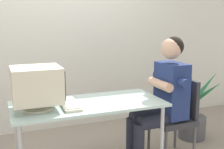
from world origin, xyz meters
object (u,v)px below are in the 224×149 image
(desk, at_px, (89,109))
(potted_plant, at_px, (192,113))
(person_seated, at_px, (163,94))
(office_chair, at_px, (177,114))
(keyboard, at_px, (69,104))
(crt_monitor, at_px, (37,85))

(desk, distance_m, potted_plant, 1.55)
(person_seated, height_order, potted_plant, person_seated)
(potted_plant, bearing_deg, office_chair, -143.91)
(keyboard, bearing_deg, office_chair, 2.39)
(office_chair, relative_size, potted_plant, 0.98)
(desk, height_order, office_chair, office_chair)
(crt_monitor, bearing_deg, person_seated, 2.96)
(person_seated, xyz_separation_m, potted_plant, (0.65, 0.34, -0.40))
(keyboard, distance_m, office_chair, 1.22)
(keyboard, relative_size, potted_plant, 0.51)
(office_chair, bearing_deg, potted_plant, 36.09)
(crt_monitor, height_order, potted_plant, crt_monitor)
(keyboard, distance_m, person_seated, 1.01)
(office_chair, bearing_deg, keyboard, -177.61)
(desk, height_order, crt_monitor, crt_monitor)
(keyboard, relative_size, person_seated, 0.34)
(office_chair, height_order, potted_plant, potted_plant)
(keyboard, distance_m, potted_plant, 1.75)
(desk, distance_m, keyboard, 0.20)
(crt_monitor, relative_size, person_seated, 0.32)
(desk, xyz_separation_m, crt_monitor, (-0.46, -0.04, 0.28))
(potted_plant, bearing_deg, crt_monitor, -168.06)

